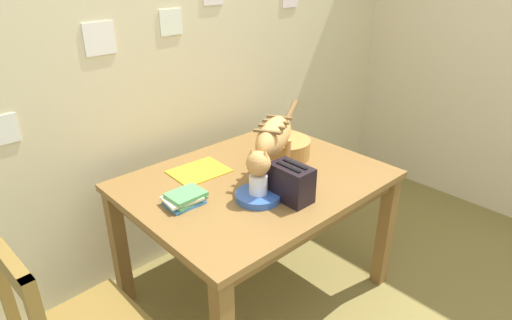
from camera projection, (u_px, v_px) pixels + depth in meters
wall_rear at (164, 57)px, 2.40m from camera, size 4.54×0.11×2.50m
dining_table at (256, 192)px, 2.25m from camera, size 1.27×0.98×0.73m
cat at (272, 141)px, 2.11m from camera, size 0.66×0.39×0.31m
saucer_bowl at (258, 196)px, 2.01m from camera, size 0.21×0.21×0.03m
coffee_mug at (259, 184)px, 1.99m from camera, size 0.13×0.09×0.09m
magazine at (199, 171)px, 2.28m from camera, size 0.29×0.24×0.01m
book_stack at (185, 198)px, 1.97m from camera, size 0.19×0.15×0.05m
wicker_basket at (285, 148)px, 2.43m from camera, size 0.29×0.29×0.10m
toaster at (291, 183)px, 1.99m from camera, size 0.12×0.20×0.18m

